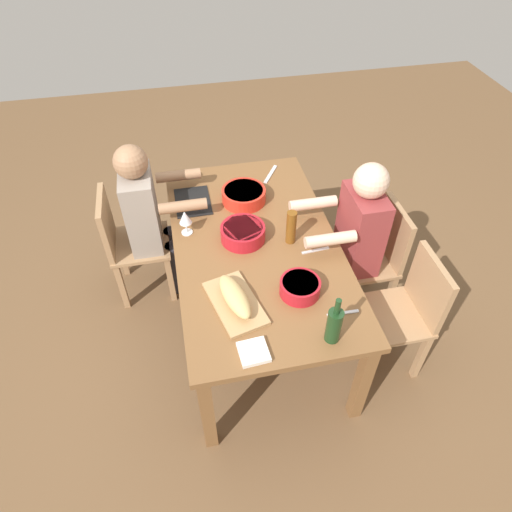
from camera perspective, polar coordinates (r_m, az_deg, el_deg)
name	(u,v)px	position (r m, az deg, el deg)	size (l,w,h in m)	color
ground_plane	(256,319)	(3.27, 0.00, -7.89)	(8.00, 8.00, 0.00)	brown
dining_table	(256,253)	(2.78, 0.00, 0.43)	(1.74, 0.98, 0.74)	brown
chair_far_center	(375,254)	(3.12, 14.74, 0.22)	(0.40, 0.40, 0.85)	#A87F56
diner_far_center	(354,234)	(2.91, 12.21, 2.73)	(0.41, 0.53, 1.20)	#2D2D38
chair_far_right	(406,309)	(2.85, 18.39, -6.39)	(0.40, 0.40, 0.85)	#A87F56
chair_near_left	(127,240)	(3.25, -15.97, 1.91)	(0.40, 0.40, 0.85)	#A87F56
diner_near_left	(149,213)	(3.09, -13.39, 5.34)	(0.41, 0.53, 1.20)	#2D2D38
serving_bowl_pasta	(243,232)	(2.72, -1.67, 3.01)	(0.27, 0.27, 0.09)	#B21923
serving_bowl_fruit	(300,287)	(2.42, 5.57, -3.86)	(0.22, 0.22, 0.08)	#B21923
serving_bowl_salad	(244,195)	(3.01, -1.56, 7.74)	(0.29, 0.29, 0.09)	red
cutting_board	(235,303)	(2.39, -2.64, -5.95)	(0.40, 0.22, 0.02)	tan
bread_loaf	(235,296)	(2.35, -2.69, -5.10)	(0.32, 0.11, 0.09)	tan
wine_bottle	(334,325)	(2.21, 9.82, -8.54)	(0.08, 0.08, 0.29)	#193819
beer_bottle	(291,227)	(2.67, 4.46, 3.63)	(0.06, 0.06, 0.22)	brown
wine_glass	(185,218)	(2.75, -8.93, 4.73)	(0.08, 0.08, 0.17)	silver
fork_far_center	(315,250)	(2.69, 7.51, 0.71)	(0.02, 0.17, 0.01)	silver
fork_far_right	(343,313)	(2.40, 10.91, -7.08)	(0.02, 0.17, 0.01)	silver
placemat_near_left	(193,202)	(3.06, -7.97, 6.82)	(0.32, 0.23, 0.01)	black
carving_knife	(270,174)	(3.29, 1.84, 10.29)	(0.23, 0.02, 0.01)	silver
napkin_stack	(254,352)	(2.20, -0.31, -12.02)	(0.14, 0.14, 0.02)	white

